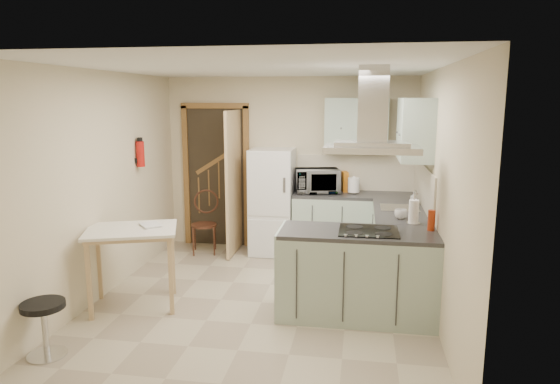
% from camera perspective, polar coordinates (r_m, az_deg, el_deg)
% --- Properties ---
extents(floor, '(4.20, 4.20, 0.00)m').
position_cam_1_polar(floor, '(5.59, -2.12, -12.49)').
color(floor, tan).
rests_on(floor, ground).
extents(ceiling, '(4.20, 4.20, 0.00)m').
position_cam_1_polar(ceiling, '(5.15, -2.32, 14.03)').
color(ceiling, silver).
rests_on(ceiling, back_wall).
extents(back_wall, '(3.60, 0.00, 3.60)m').
position_cam_1_polar(back_wall, '(7.27, 1.09, 3.18)').
color(back_wall, beige).
rests_on(back_wall, floor).
extents(left_wall, '(0.00, 4.20, 4.20)m').
position_cam_1_polar(left_wall, '(5.85, -19.76, 0.72)').
color(left_wall, beige).
rests_on(left_wall, floor).
extents(right_wall, '(0.00, 4.20, 4.20)m').
position_cam_1_polar(right_wall, '(5.18, 17.69, -0.38)').
color(right_wall, beige).
rests_on(right_wall, floor).
extents(doorway, '(1.10, 0.12, 2.10)m').
position_cam_1_polar(doorway, '(7.51, -7.29, 1.79)').
color(doorway, brown).
rests_on(doorway, floor).
extents(fridge, '(0.60, 0.60, 1.50)m').
position_cam_1_polar(fridge, '(7.09, -0.87, -1.10)').
color(fridge, white).
rests_on(fridge, floor).
extents(counter_back, '(1.08, 0.60, 0.90)m').
position_cam_1_polar(counter_back, '(7.06, 6.03, -3.71)').
color(counter_back, '#9EB2A0').
rests_on(counter_back, floor).
extents(counter_right, '(0.60, 1.95, 0.90)m').
position_cam_1_polar(counter_right, '(6.42, 13.21, -5.41)').
color(counter_right, '#9EB2A0').
rests_on(counter_right, floor).
extents(splashback, '(1.68, 0.02, 0.50)m').
position_cam_1_polar(splashback, '(7.20, 8.66, 2.19)').
color(splashback, beige).
rests_on(splashback, counter_back).
extents(wall_cabinet_back, '(0.85, 0.35, 0.70)m').
position_cam_1_polar(wall_cabinet_back, '(6.97, 8.72, 7.69)').
color(wall_cabinet_back, '#9EB2A0').
rests_on(wall_cabinet_back, back_wall).
extents(wall_cabinet_right, '(0.35, 0.90, 0.70)m').
position_cam_1_polar(wall_cabinet_right, '(5.93, 15.17, 6.94)').
color(wall_cabinet_right, '#9EB2A0').
rests_on(wall_cabinet_right, right_wall).
extents(peninsula, '(1.55, 0.65, 0.90)m').
position_cam_1_polar(peninsula, '(5.16, 8.81, -9.25)').
color(peninsula, '#9EB2A0').
rests_on(peninsula, floor).
extents(hob, '(0.58, 0.50, 0.01)m').
position_cam_1_polar(hob, '(5.02, 10.11, -4.39)').
color(hob, black).
rests_on(hob, peninsula).
extents(extractor_hood, '(0.90, 0.55, 0.10)m').
position_cam_1_polar(extractor_hood, '(4.88, 10.42, 4.88)').
color(extractor_hood, silver).
rests_on(extractor_hood, ceiling).
extents(sink, '(0.45, 0.40, 0.01)m').
position_cam_1_polar(sink, '(6.14, 13.49, -1.78)').
color(sink, silver).
rests_on(sink, counter_right).
extents(fire_extinguisher, '(0.10, 0.10, 0.32)m').
position_cam_1_polar(fire_extinguisher, '(6.59, -15.66, 4.20)').
color(fire_extinguisher, '#B2140F').
rests_on(fire_extinguisher, left_wall).
extents(drop_leaf_table, '(1.09, 0.95, 0.86)m').
position_cam_1_polar(drop_leaf_table, '(5.57, -16.41, -8.29)').
color(drop_leaf_table, tan).
rests_on(drop_leaf_table, floor).
extents(bentwood_chair, '(0.44, 0.44, 0.82)m').
position_cam_1_polar(bentwood_chair, '(7.24, -8.68, -3.76)').
color(bentwood_chair, '#50211A').
rests_on(bentwood_chair, floor).
extents(stool, '(0.46, 0.46, 0.49)m').
position_cam_1_polar(stool, '(4.88, -25.28, -13.96)').
color(stool, black).
rests_on(stool, floor).
extents(microwave, '(0.67, 0.53, 0.33)m').
position_cam_1_polar(microwave, '(6.96, 4.28, 1.28)').
color(microwave, black).
rests_on(microwave, counter_back).
extents(kettle, '(0.20, 0.20, 0.24)m').
position_cam_1_polar(kettle, '(6.95, 8.42, 0.80)').
color(kettle, white).
rests_on(kettle, counter_back).
extents(cereal_box, '(0.11, 0.20, 0.28)m').
position_cam_1_polar(cereal_box, '(7.10, 7.42, 1.20)').
color(cereal_box, orange).
rests_on(cereal_box, counter_back).
extents(soap_bottle, '(0.08, 0.08, 0.16)m').
position_cam_1_polar(soap_bottle, '(6.36, 15.04, -0.71)').
color(soap_bottle, silver).
rests_on(soap_bottle, counter_right).
extents(paper_towel, '(0.13, 0.13, 0.26)m').
position_cam_1_polar(paper_towel, '(5.41, 15.03, -2.16)').
color(paper_towel, white).
rests_on(paper_towel, counter_right).
extents(cup, '(0.15, 0.15, 0.10)m').
position_cam_1_polar(cup, '(5.60, 13.63, -2.49)').
color(cup, white).
rests_on(cup, counter_right).
extents(red_bottle, '(0.08, 0.08, 0.21)m').
position_cam_1_polar(red_bottle, '(5.18, 16.92, -3.12)').
color(red_bottle, '#B1310F').
rests_on(red_bottle, peninsula).
extents(book, '(0.31, 0.31, 0.11)m').
position_cam_1_polar(book, '(5.46, -15.54, -3.30)').
color(book, '#AA384B').
rests_on(book, drop_leaf_table).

